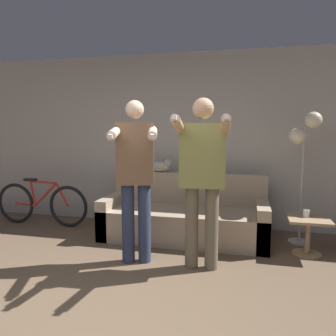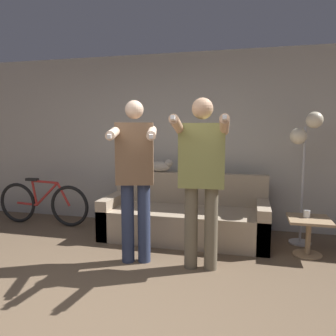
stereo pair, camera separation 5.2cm
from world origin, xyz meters
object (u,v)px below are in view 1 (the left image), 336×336
(person_left, at_px, (136,172))
(cup, at_px, (306,213))
(couch, at_px, (185,218))
(person_right, at_px, (202,171))
(cat, at_px, (160,166))
(bicycle, at_px, (41,204))
(floor_lamp, at_px, (305,141))
(side_table, at_px, (308,228))

(person_left, height_order, cup, person_left)
(couch, relative_size, cup, 25.21)
(person_right, xyz_separation_m, cup, (1.15, 0.72, -0.56))
(person_left, xyz_separation_m, cat, (-0.07, 1.27, -0.08))
(bicycle, bearing_deg, cup, -4.64)
(cat, bearing_deg, person_right, -58.05)
(person_left, bearing_deg, floor_lamp, 15.02)
(couch, relative_size, bicycle, 1.42)
(floor_lamp, distance_m, side_table, 1.09)
(couch, relative_size, side_table, 4.67)
(side_table, bearing_deg, person_left, -160.12)
(couch, distance_m, person_left, 1.27)
(person_right, bearing_deg, floor_lamp, 39.05)
(couch, bearing_deg, cup, -8.84)
(couch, xyz_separation_m, floor_lamp, (1.51, 0.14, 1.06))
(person_right, height_order, cup, person_right)
(side_table, bearing_deg, cup, 123.98)
(floor_lamp, distance_m, cup, 0.92)
(person_left, relative_size, person_right, 0.99)
(cat, xyz_separation_m, cup, (1.94, -0.55, -0.45))
(couch, xyz_separation_m, person_right, (0.36, -0.95, 0.79))
(floor_lamp, xyz_separation_m, side_table, (0.02, -0.41, -1.01))
(couch, height_order, person_right, person_right)
(couch, relative_size, person_right, 1.22)
(person_right, xyz_separation_m, floor_lamp, (1.15, 1.09, 0.28))
(floor_lamp, height_order, cup, floor_lamp)
(person_right, distance_m, bicycle, 2.90)
(person_left, relative_size, cup, 20.51)
(person_left, height_order, person_right, person_right)
(cat, bearing_deg, couch, -36.25)
(cat, xyz_separation_m, bicycle, (-1.82, -0.25, -0.61))
(person_right, distance_m, cat, 1.50)
(cup, xyz_separation_m, bicycle, (-3.76, 0.31, -0.16))
(cup, bearing_deg, bicycle, 175.36)
(floor_lamp, bearing_deg, person_left, -149.74)
(person_left, height_order, side_table, person_left)
(floor_lamp, height_order, side_table, floor_lamp)
(person_left, bearing_deg, person_right, -15.11)
(person_left, xyz_separation_m, floor_lamp, (1.87, 1.09, 0.31))
(person_right, bearing_deg, bicycle, 154.17)
(side_table, bearing_deg, person_right, -149.72)
(couch, xyz_separation_m, person_left, (-0.37, -0.95, 0.75))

